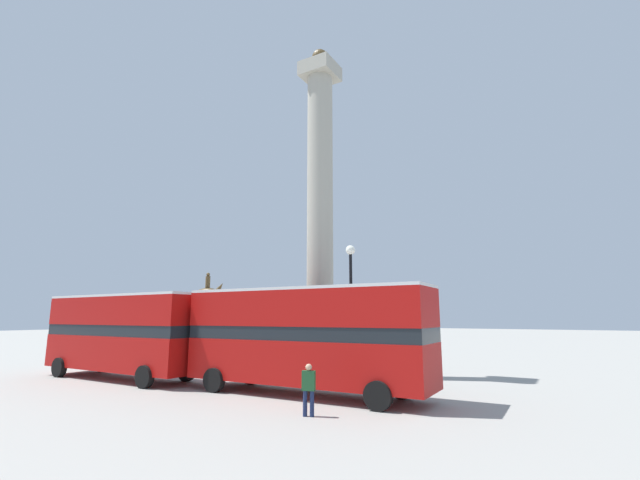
{
  "coord_description": "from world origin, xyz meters",
  "views": [
    {
      "loc": [
        12.04,
        -20.65,
        3.15
      ],
      "look_at": [
        0.0,
        0.0,
        7.44
      ],
      "focal_mm": 24.0,
      "sensor_mm": 36.0,
      "label": 1
    }
  ],
  "objects_px": {
    "bus_a": "(304,335)",
    "bus_b": "(124,332)",
    "monument_column": "(320,270)",
    "pedestrian_near_lamp": "(309,387)",
    "equestrian_statue": "(206,334)",
    "street_lamp": "(351,305)"
  },
  "relations": [
    {
      "from": "bus_a",
      "to": "equestrian_statue",
      "type": "distance_m",
      "value": 16.97
    },
    {
      "from": "pedestrian_near_lamp",
      "to": "bus_b",
      "type": "bearing_deg",
      "value": 155.32
    },
    {
      "from": "monument_column",
      "to": "pedestrian_near_lamp",
      "type": "xyz_separation_m",
      "value": [
        4.45,
        -8.37,
        -4.8
      ]
    },
    {
      "from": "bus_b",
      "to": "monument_column",
      "type": "bearing_deg",
      "value": 37.77
    },
    {
      "from": "bus_b",
      "to": "pedestrian_near_lamp",
      "type": "distance_m",
      "value": 12.95
    },
    {
      "from": "equestrian_statue",
      "to": "street_lamp",
      "type": "distance_m",
      "value": 17.0
    },
    {
      "from": "street_lamp",
      "to": "pedestrian_near_lamp",
      "type": "height_order",
      "value": "street_lamp"
    },
    {
      "from": "pedestrian_near_lamp",
      "to": "monument_column",
      "type": "bearing_deg",
      "value": 103.14
    },
    {
      "from": "bus_a",
      "to": "street_lamp",
      "type": "distance_m",
      "value": 2.77
    },
    {
      "from": "equestrian_statue",
      "to": "bus_a",
      "type": "bearing_deg",
      "value": -43.47
    },
    {
      "from": "bus_b",
      "to": "street_lamp",
      "type": "xyz_separation_m",
      "value": [
        11.67,
        3.07,
        1.3
      ]
    },
    {
      "from": "equestrian_statue",
      "to": "pedestrian_near_lamp",
      "type": "relative_size",
      "value": 3.98
    },
    {
      "from": "bus_a",
      "to": "bus_b",
      "type": "height_order",
      "value": "bus_a"
    },
    {
      "from": "street_lamp",
      "to": "monument_column",
      "type": "bearing_deg",
      "value": 137.92
    },
    {
      "from": "bus_a",
      "to": "pedestrian_near_lamp",
      "type": "distance_m",
      "value": 3.99
    },
    {
      "from": "bus_b",
      "to": "pedestrian_near_lamp",
      "type": "xyz_separation_m",
      "value": [
        12.68,
        -2.19,
        -1.46
      ]
    },
    {
      "from": "street_lamp",
      "to": "pedestrian_near_lamp",
      "type": "distance_m",
      "value": 6.03
    },
    {
      "from": "equestrian_statue",
      "to": "pedestrian_near_lamp",
      "type": "distance_m",
      "value": 20.42
    },
    {
      "from": "bus_a",
      "to": "street_lamp",
      "type": "height_order",
      "value": "street_lamp"
    },
    {
      "from": "bus_b",
      "to": "equestrian_statue",
      "type": "distance_m",
      "value": 10.48
    },
    {
      "from": "bus_b",
      "to": "equestrian_statue",
      "type": "height_order",
      "value": "equestrian_statue"
    },
    {
      "from": "street_lamp",
      "to": "pedestrian_near_lamp",
      "type": "relative_size",
      "value": 3.92
    }
  ]
}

